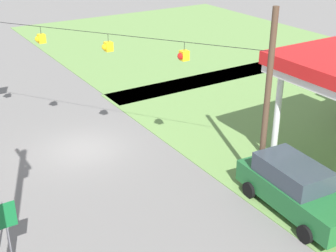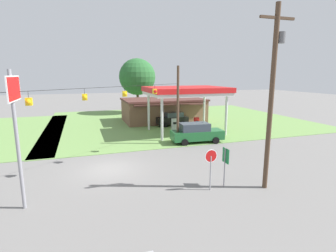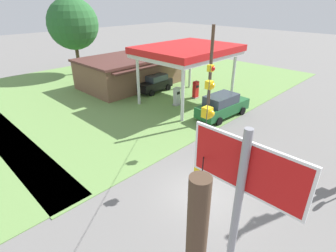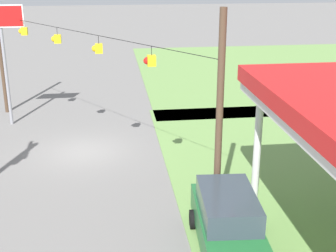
{
  "view_description": "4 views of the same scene",
  "coord_description": "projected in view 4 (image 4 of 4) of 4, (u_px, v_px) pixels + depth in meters",
  "views": [
    {
      "loc": [
        19.4,
        -7.26,
        10.69
      ],
      "look_at": [
        3.28,
        2.85,
        1.85
      ],
      "focal_mm": 50.0,
      "sensor_mm": 36.0,
      "label": 1
    },
    {
      "loc": [
        -1.66,
        -18.39,
        6.77
      ],
      "look_at": [
        5.06,
        1.8,
        2.54
      ],
      "focal_mm": 28.0,
      "sensor_mm": 36.0,
      "label": 2
    },
    {
      "loc": [
        -8.84,
        -6.23,
        9.14
      ],
      "look_at": [
        1.96,
        4.35,
        1.77
      ],
      "focal_mm": 28.0,
      "sensor_mm": 36.0,
      "label": 3
    },
    {
      "loc": [
        21.64,
        1.41,
        8.92
      ],
      "look_at": [
        4.78,
        3.56,
        2.88
      ],
      "focal_mm": 50.0,
      "sensor_mm": 36.0,
      "label": 4
    }
  ],
  "objects": [
    {
      "name": "ground_plane",
      "position": [
        84.0,
        152.0,
        23.04
      ],
      "size": [
        160.0,
        160.0,
        0.0
      ],
      "primitive_type": "plane",
      "color": "slate"
    },
    {
      "name": "stop_sign_overhead",
      "position": [
        1.0,
        35.0,
        25.19
      ],
      "size": [
        0.22,
        2.54,
        7.0
      ],
      "color": "gray",
      "rests_on": "ground"
    },
    {
      "name": "grass_verge_opposite_corner",
      "position": [
        281.0,
        70.0,
        39.9
      ],
      "size": [
        24.0,
        24.0,
        0.04
      ],
      "primitive_type": "cube",
      "color": "#6B934C",
      "rests_on": "ground"
    },
    {
      "name": "signal_span_gantry",
      "position": [
        78.0,
        69.0,
        21.65
      ],
      "size": [
        14.49,
        10.24,
        7.55
      ],
      "color": "#4C3828",
      "rests_on": "ground"
    },
    {
      "name": "car_at_pumps_front",
      "position": [
        228.0,
        225.0,
        14.79
      ],
      "size": [
        5.3,
        2.37,
        2.0
      ],
      "rotation": [
        0.0,
        0.0,
        -0.07
      ],
      "color": "#1E602D",
      "rests_on": "ground"
    }
  ]
}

